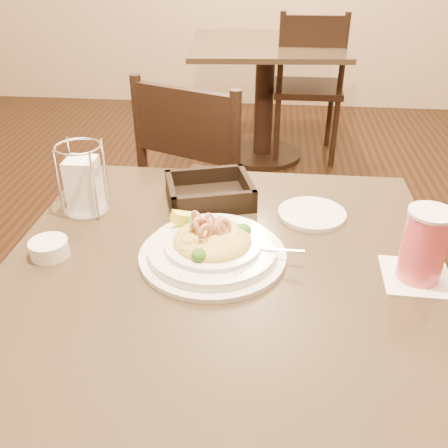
# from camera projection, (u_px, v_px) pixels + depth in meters

# --- Properties ---
(main_table) EXTENTS (0.90, 0.90, 0.74)m
(main_table) POSITION_uv_depth(u_px,v_px,m) (223.00, 346.00, 1.14)
(main_table) COLOR black
(main_table) RESTS_ON ground
(background_table) EXTENTS (0.97, 0.97, 0.74)m
(background_table) POSITION_uv_depth(u_px,v_px,m) (265.00, 81.00, 3.13)
(background_table) COLOR black
(background_table) RESTS_ON ground
(dining_chair_near) EXTENTS (0.55, 0.55, 0.93)m
(dining_chair_near) POSITION_uv_depth(u_px,v_px,m) (207.00, 193.00, 1.82)
(dining_chair_near) COLOR black
(dining_chair_near) RESTS_ON ground
(dining_chair_far) EXTENTS (0.42, 0.42, 0.93)m
(dining_chair_far) POSITION_uv_depth(u_px,v_px,m) (308.00, 83.00, 3.11)
(dining_chair_far) COLOR black
(dining_chair_far) RESTS_ON ground
(pasta_bowl) EXTENTS (0.34, 0.30, 0.10)m
(pasta_bowl) POSITION_uv_depth(u_px,v_px,m) (212.00, 246.00, 1.02)
(pasta_bowl) COLOR white
(pasta_bowl) RESTS_ON main_table
(drink_glass) EXTENTS (0.14, 0.14, 0.15)m
(drink_glass) POSITION_uv_depth(u_px,v_px,m) (424.00, 246.00, 0.94)
(drink_glass) COLOR white
(drink_glass) RESTS_ON main_table
(bread_basket) EXTENTS (0.24, 0.22, 0.06)m
(bread_basket) POSITION_uv_depth(u_px,v_px,m) (210.00, 194.00, 1.24)
(bread_basket) COLOR black
(bread_basket) RESTS_ON main_table
(napkin_caddy) EXTENTS (0.11, 0.11, 0.17)m
(napkin_caddy) POSITION_uv_depth(u_px,v_px,m) (84.00, 183.00, 1.17)
(napkin_caddy) COLOR silver
(napkin_caddy) RESTS_ON main_table
(side_plate) EXTENTS (0.21, 0.21, 0.01)m
(side_plate) POSITION_uv_depth(u_px,v_px,m) (312.00, 214.00, 1.18)
(side_plate) COLOR white
(side_plate) RESTS_ON main_table
(butter_ramekin) EXTENTS (0.09, 0.09, 0.03)m
(butter_ramekin) POSITION_uv_depth(u_px,v_px,m) (49.00, 248.00, 1.03)
(butter_ramekin) COLOR white
(butter_ramekin) RESTS_ON main_table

